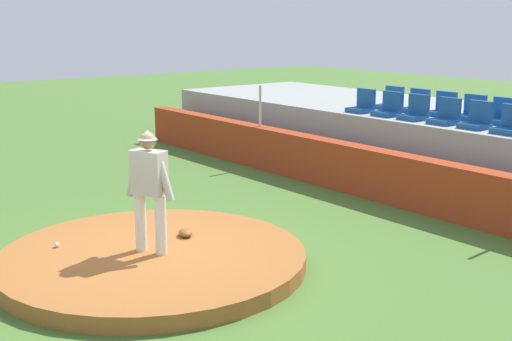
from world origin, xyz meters
The scene contains 19 objects.
ground_plane centered at (0.00, 0.00, 0.00)m, with size 60.00×60.00×0.00m, color #466E2C.
pitchers_mound centered at (0.00, 0.00, 0.11)m, with size 4.27×4.27×0.22m, color #9B5B2A.
pitcher centered at (0.01, -0.02, 1.21)m, with size 0.76×0.43×1.71m.
baseball centered at (-0.98, -0.98, 0.26)m, with size 0.07×0.07×0.07m, color white.
fielding_glove centered at (-0.29, 0.72, 0.28)m, with size 0.30×0.20×0.11m, color brown.
brick_barrier centered at (0.00, 5.21, 0.48)m, with size 17.45×0.40×0.96m, color #A13619.
fence_post_left centered at (-4.18, 5.21, 1.43)m, with size 0.06×0.06×0.95m, color silver.
bleacher_platform centered at (0.00, 7.94, 0.71)m, with size 17.31×4.13×1.41m, color #939895.
stadium_chair_0 centered at (-2.12, 6.40, 1.57)m, with size 0.48×0.44×0.50m.
stadium_chair_1 centered at (-1.38, 6.41, 1.57)m, with size 0.48×0.44×0.50m.
stadium_chair_2 centered at (-0.70, 6.41, 1.57)m, with size 0.48×0.44×0.50m.
stadium_chair_3 centered at (0.03, 6.42, 1.57)m, with size 0.48×0.44×0.50m.
stadium_chair_4 centered at (0.72, 6.43, 1.57)m, with size 0.48×0.44×0.50m.
stadium_chair_5 centered at (1.42, 6.39, 1.57)m, with size 0.48×0.44×0.50m.
stadium_chair_7 centered at (-2.11, 7.32, 1.57)m, with size 0.48×0.44×0.50m.
stadium_chair_8 centered at (-1.39, 7.31, 1.57)m, with size 0.48×0.44×0.50m.
stadium_chair_9 centered at (-0.70, 7.31, 1.57)m, with size 0.48×0.44×0.50m.
stadium_chair_10 centered at (0.02, 7.27, 1.57)m, with size 0.48×0.44×0.50m.
stadium_chair_11 centered at (0.67, 7.27, 1.57)m, with size 0.48×0.44×0.50m.
Camera 1 is at (7.87, -4.32, 3.36)m, focal length 47.21 mm.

